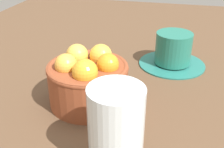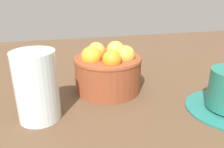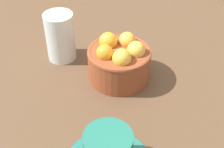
{
  "view_description": "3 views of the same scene",
  "coord_description": "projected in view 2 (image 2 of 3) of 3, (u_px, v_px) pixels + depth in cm",
  "views": [
    {
      "loc": [
        38.61,
        13.67,
        26.84
      ],
      "look_at": [
        -1.99,
        3.64,
        4.9
      ],
      "focal_mm": 44.6,
      "sensor_mm": 36.0,
      "label": 1
    },
    {
      "loc": [
        9.38,
        41.74,
        20.51
      ],
      "look_at": [
        0.1,
        3.9,
        4.96
      ],
      "focal_mm": 36.1,
      "sensor_mm": 36.0,
      "label": 2
    },
    {
      "loc": [
        -44.48,
        27.33,
        43.46
      ],
      "look_at": [
        -1.93,
        2.89,
        3.31
      ],
      "focal_mm": 49.13,
      "sensor_mm": 36.0,
      "label": 3
    }
  ],
  "objects": [
    {
      "name": "ground_plane",
      "position": [
        108.0,
        96.0,
        0.48
      ],
      "size": [
        152.33,
        99.39,
        3.15
      ],
      "primitive_type": "cube",
      "color": "brown"
    },
    {
      "name": "terracotta_bowl",
      "position": [
        108.0,
        69.0,
        0.46
      ],
      "size": [
        13.53,
        13.53,
        9.64
      ],
      "color": "brown",
      "rests_on": "ground_plane"
    },
    {
      "name": "water_glass",
      "position": [
        37.0,
        86.0,
        0.35
      ],
      "size": [
        6.71,
        6.71,
        11.34
      ],
      "primitive_type": "cylinder",
      "color": "silver",
      "rests_on": "ground_plane"
    }
  ]
}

